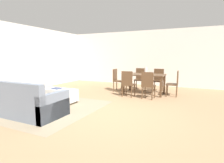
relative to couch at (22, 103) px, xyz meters
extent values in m
plane|color=#9E7A56|center=(1.87, 0.94, -0.29)|extent=(10.80, 10.80, 0.00)
cube|color=silver|center=(1.87, 5.94, 1.06)|extent=(9.00, 0.12, 2.70)
cube|color=silver|center=(-2.63, 1.44, 1.06)|extent=(0.12, 11.00, 2.70)
cube|color=gray|center=(0.01, 0.68, -0.29)|extent=(3.00, 2.80, 0.01)
cube|color=slate|center=(0.00, 0.05, -0.08)|extent=(2.13, 0.93, 0.42)
cube|color=slate|center=(0.00, -0.33, 0.35)|extent=(2.13, 0.16, 0.44)
cube|color=slate|center=(0.99, 0.05, 0.02)|extent=(0.14, 0.93, 0.62)
cube|color=tan|center=(-0.56, -0.08, 0.30)|extent=(0.36, 0.13, 0.35)
cube|color=slate|center=(0.00, -0.08, 0.30)|extent=(0.34, 0.12, 0.34)
cube|color=silver|center=(0.55, -0.05, 0.33)|extent=(0.41, 0.11, 0.41)
cube|color=silver|center=(0.02, 1.30, -0.05)|extent=(1.13, 0.49, 0.37)
cylinder|color=#513823|center=(-0.49, 1.50, -0.26)|extent=(0.05, 0.05, 0.06)
cylinder|color=#513823|center=(0.54, 1.50, -0.26)|extent=(0.05, 0.05, 0.06)
cylinder|color=#513823|center=(-0.49, 1.11, -0.26)|extent=(0.05, 0.05, 0.06)
cylinder|color=#513823|center=(0.54, 1.11, -0.26)|extent=(0.05, 0.05, 0.06)
cube|color=#513823|center=(2.07, 3.73, 0.45)|extent=(1.52, 0.88, 0.04)
cube|color=#513823|center=(1.37, 4.11, 0.07)|extent=(0.07, 0.07, 0.72)
cube|color=#513823|center=(2.77, 4.11, 0.07)|extent=(0.07, 0.07, 0.72)
cube|color=#513823|center=(1.37, 3.35, 0.07)|extent=(0.07, 0.07, 0.72)
cube|color=#513823|center=(2.77, 3.35, 0.07)|extent=(0.07, 0.07, 0.72)
cube|color=#513823|center=(1.71, 3.02, 0.14)|extent=(0.42, 0.42, 0.04)
cube|color=#513823|center=(1.70, 2.84, 0.39)|extent=(0.40, 0.06, 0.47)
cylinder|color=#513823|center=(1.54, 3.19, -0.09)|extent=(0.04, 0.04, 0.41)
cylinder|color=#513823|center=(1.88, 3.18, -0.09)|extent=(0.04, 0.04, 0.41)
cylinder|color=#513823|center=(1.53, 2.86, -0.09)|extent=(0.04, 0.04, 0.41)
cylinder|color=#513823|center=(1.87, 2.84, -0.09)|extent=(0.04, 0.04, 0.41)
cube|color=#513823|center=(2.43, 3.00, 0.14)|extent=(0.42, 0.42, 0.04)
cube|color=#513823|center=(2.42, 2.82, 0.39)|extent=(0.40, 0.06, 0.47)
cylinder|color=#513823|center=(2.27, 3.18, -0.09)|extent=(0.04, 0.04, 0.41)
cylinder|color=#513823|center=(2.61, 3.16, -0.09)|extent=(0.04, 0.04, 0.41)
cylinder|color=#513823|center=(2.25, 2.84, -0.09)|extent=(0.04, 0.04, 0.41)
cylinder|color=#513823|center=(2.59, 2.82, -0.09)|extent=(0.04, 0.04, 0.41)
cube|color=#513823|center=(1.68, 4.44, 0.14)|extent=(0.42, 0.42, 0.04)
cube|color=#513823|center=(1.67, 4.62, 0.39)|extent=(0.40, 0.06, 0.47)
cylinder|color=#513823|center=(1.86, 4.28, -0.09)|extent=(0.04, 0.04, 0.41)
cylinder|color=#513823|center=(1.52, 4.26, -0.09)|extent=(0.04, 0.04, 0.41)
cylinder|color=#513823|center=(1.84, 4.62, -0.09)|extent=(0.04, 0.04, 0.41)
cylinder|color=#513823|center=(1.50, 4.60, -0.09)|extent=(0.04, 0.04, 0.41)
cube|color=#513823|center=(2.46, 4.42, 0.14)|extent=(0.42, 0.42, 0.04)
cube|color=#513823|center=(2.46, 4.60, 0.39)|extent=(0.40, 0.06, 0.47)
cylinder|color=#513823|center=(2.62, 4.24, -0.09)|extent=(0.04, 0.04, 0.41)
cylinder|color=#513823|center=(2.28, 4.25, -0.09)|extent=(0.04, 0.04, 0.41)
cylinder|color=#513823|center=(2.63, 4.58, -0.09)|extent=(0.04, 0.04, 0.41)
cylinder|color=#513823|center=(2.29, 4.59, -0.09)|extent=(0.04, 0.04, 0.41)
cube|color=#513823|center=(3.10, 3.74, 0.14)|extent=(0.42, 0.42, 0.04)
cube|color=#513823|center=(3.28, 3.74, 0.39)|extent=(0.06, 0.40, 0.47)
cylinder|color=#513823|center=(2.94, 3.56, -0.09)|extent=(0.04, 0.04, 0.41)
cylinder|color=#513823|center=(2.92, 3.90, -0.09)|extent=(0.04, 0.04, 0.41)
cylinder|color=#513823|center=(3.28, 3.57, -0.09)|extent=(0.04, 0.04, 0.41)
cylinder|color=#513823|center=(3.26, 3.91, -0.09)|extent=(0.04, 0.04, 0.41)
cube|color=#513823|center=(1.03, 3.73, 0.14)|extent=(0.42, 0.42, 0.04)
cube|color=#513823|center=(0.85, 3.72, 0.39)|extent=(0.06, 0.40, 0.47)
cylinder|color=#513823|center=(1.19, 3.91, -0.09)|extent=(0.04, 0.04, 0.41)
cylinder|color=#513823|center=(1.21, 3.57, -0.09)|extent=(0.04, 0.04, 0.41)
cylinder|color=#513823|center=(0.86, 3.89, -0.09)|extent=(0.04, 0.04, 0.41)
cylinder|color=#513823|center=(0.87, 3.55, -0.09)|extent=(0.04, 0.04, 0.41)
cylinder|color=silver|center=(2.14, 3.72, 0.60)|extent=(0.11, 0.11, 0.26)
cube|color=#3F4C72|center=(-0.04, 1.27, 0.15)|extent=(0.27, 0.22, 0.03)
camera|label=1|loc=(3.82, -2.91, 1.13)|focal=28.47mm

